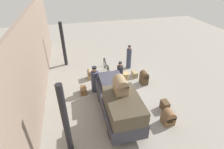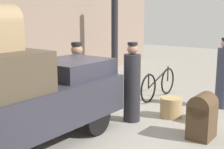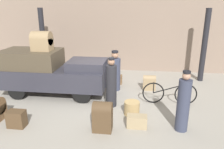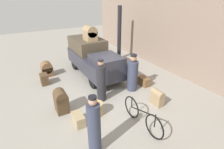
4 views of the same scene
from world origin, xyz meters
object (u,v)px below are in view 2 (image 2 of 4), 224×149
object	(u,v)px
porter_standing_middle	(132,85)
trunk_umber_medium	(55,97)
truck	(13,98)
trunk_barrel_dark	(108,85)
trunk_large_brown	(205,113)
bicycle	(159,84)
conductor_in_dark_uniform	(223,76)
wicker_basket	(171,107)
suitcase_black_upright	(202,115)
porter_with_bicycle	(77,80)

from	to	relation	value
porter_standing_middle	trunk_umber_medium	bearing A→B (deg)	92.91
truck	trunk_umber_medium	bearing A→B (deg)	32.22
porter_standing_middle	trunk_barrel_dark	xyz separation A→B (m)	(1.32, 1.63, -0.45)
truck	trunk_large_brown	bearing A→B (deg)	-31.87
bicycle	trunk_large_brown	xyz separation A→B (m)	(-1.07, -1.67, -0.20)
conductor_in_dark_uniform	trunk_barrel_dark	bearing A→B (deg)	104.78
trunk_umber_medium	porter_standing_middle	bearing A→B (deg)	-87.09
wicker_basket	suitcase_black_upright	bearing A→B (deg)	-127.74
porter_with_bicycle	suitcase_black_upright	distance (m)	3.03
bicycle	porter_standing_middle	size ratio (longest dim) A/B	1.10
trunk_umber_medium	trunk_large_brown	bearing A→B (deg)	-74.04
trunk_large_brown	trunk_umber_medium	world-z (taller)	trunk_umber_medium
porter_standing_middle	conductor_in_dark_uniform	size ratio (longest dim) A/B	0.99
bicycle	suitcase_black_upright	xyz separation A→B (m)	(-1.99, -1.93, 0.05)
trunk_large_brown	trunk_umber_medium	bearing A→B (deg)	105.96
porter_standing_middle	suitcase_black_upright	world-z (taller)	porter_standing_middle
truck	porter_standing_middle	bearing A→B (deg)	-17.62
truck	suitcase_black_upright	world-z (taller)	truck
porter_standing_middle	conductor_in_dark_uniform	distance (m)	2.43
trunk_large_brown	wicker_basket	bearing A→B (deg)	103.49
truck	porter_with_bicycle	world-z (taller)	truck
conductor_in_dark_uniform	trunk_large_brown	world-z (taller)	conductor_in_dark_uniform
suitcase_black_upright	wicker_basket	bearing A→B (deg)	52.26
wicker_basket	porter_standing_middle	bearing A→B (deg)	141.40
trunk_large_brown	porter_with_bicycle	bearing A→B (deg)	108.69
wicker_basket	suitcase_black_upright	distance (m)	1.24
conductor_in_dark_uniform	trunk_umber_medium	bearing A→B (deg)	122.45
truck	wicker_basket	world-z (taller)	truck
bicycle	porter_with_bicycle	distance (m)	2.30
conductor_in_dark_uniform	suitcase_black_upright	distance (m)	2.16
wicker_basket	truck	bearing A→B (deg)	156.84
trunk_large_brown	suitcase_black_upright	world-z (taller)	suitcase_black_upright
wicker_basket	conductor_in_dark_uniform	world-z (taller)	conductor_in_dark_uniform
wicker_basket	trunk_barrel_dark	size ratio (longest dim) A/B	0.78
conductor_in_dark_uniform	suitcase_black_upright	size ratio (longest dim) A/B	2.02
bicycle	porter_standing_middle	bearing A→B (deg)	-168.46
bicycle	porter_with_bicycle	bearing A→B (deg)	151.49
porter_standing_middle	suitcase_black_upright	xyz separation A→B (m)	(-0.04, -1.54, -0.33)
bicycle	trunk_large_brown	distance (m)	1.99
trunk_large_brown	trunk_barrel_dark	world-z (taller)	trunk_barrel_dark
conductor_in_dark_uniform	wicker_basket	bearing A→B (deg)	153.40
conductor_in_dark_uniform	trunk_barrel_dark	size ratio (longest dim) A/B	2.78
trunk_barrel_dark	porter_standing_middle	bearing A→B (deg)	-129.04
porter_standing_middle	conductor_in_dark_uniform	xyz separation A→B (m)	(2.08, -1.25, 0.01)
trunk_large_brown	trunk_barrel_dark	xyz separation A→B (m)	(0.44, 2.90, 0.14)
conductor_in_dark_uniform	trunk_umber_medium	size ratio (longest dim) A/B	2.96
wicker_basket	suitcase_black_upright	size ratio (longest dim) A/B	0.57
porter_standing_middle	trunk_barrel_dark	distance (m)	2.14
porter_with_bicycle	wicker_basket	bearing A→B (deg)	-69.59
wicker_basket	porter_with_bicycle	xyz separation A→B (m)	(-0.76, 2.05, 0.50)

